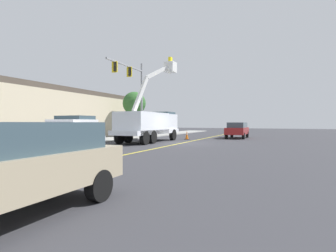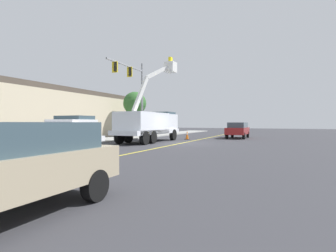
{
  "view_description": "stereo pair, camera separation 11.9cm",
  "coord_description": "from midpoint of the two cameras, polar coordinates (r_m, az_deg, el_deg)",
  "views": [
    {
      "loc": [
        -19.88,
        -8.87,
        1.68
      ],
      "look_at": [
        -0.44,
        1.03,
        1.4
      ],
      "focal_mm": 28.56,
      "sensor_mm": 36.0,
      "label": 1
    },
    {
      "loc": [
        -19.83,
        -8.98,
        1.68
      ],
      "look_at": [
        -0.44,
        1.03,
        1.4
      ],
      "focal_mm": 28.56,
      "sensor_mm": 36.0,
      "label": 2
    }
  ],
  "objects": [
    {
      "name": "service_pickup_truck",
      "position": [
        14.8,
        -23.23,
        -1.5
      ],
      "size": [
        5.73,
        2.49,
        2.06
      ],
      "color": "white",
      "rests_on": "ground"
    },
    {
      "name": "traffic_signal_mast",
      "position": [
        28.23,
        -7.54,
        8.67
      ],
      "size": [
        6.54,
        0.74,
        8.17
      ],
      "color": "gray",
      "rests_on": "ground"
    },
    {
      "name": "utility_bucket_truck",
      "position": [
        23.33,
        -4.07,
        0.59
      ],
      "size": [
        8.35,
        3.35,
        7.5
      ],
      "color": "white",
      "rests_on": "ground"
    },
    {
      "name": "sidewalk_far_side",
      "position": [
        25.55,
        -13.66,
        -2.92
      ],
      "size": [
        60.11,
        7.59,
        0.12
      ],
      "primitive_type": "cube",
      "rotation": [
        0.0,
        0.0,
        0.07
      ],
      "color": "#9E9E99",
      "rests_on": "ground"
    },
    {
      "name": "passing_minivan",
      "position": [
        29.71,
        14.47,
        -0.65
      ],
      "size": [
        4.92,
        2.22,
        1.69
      ],
      "color": "maroon",
      "rests_on": "ground"
    },
    {
      "name": "street_tree_right",
      "position": [
        32.96,
        -7.32,
        4.76
      ],
      "size": [
        2.82,
        2.82,
        5.44
      ],
      "color": "brown",
      "rests_on": "ground"
    },
    {
      "name": "traffic_cone_mid_front",
      "position": [
        26.63,
        3.92,
        -1.95
      ],
      "size": [
        0.4,
        0.4,
        0.88
      ],
      "color": "black",
      "rests_on": "ground"
    },
    {
      "name": "lane_centre_stripe",
      "position": [
        21.83,
        2.78,
        -3.67
      ],
      "size": [
        49.9,
        3.49,
        0.01
      ],
      "primitive_type": "cube",
      "rotation": [
        0.0,
        0.0,
        0.07
      ],
      "color": "yellow",
      "rests_on": "ground"
    },
    {
      "name": "traffic_cone_leading",
      "position": [
        11.94,
        -26.74,
        -5.37
      ],
      "size": [
        0.4,
        0.4,
        0.87
      ],
      "color": "black",
      "rests_on": "ground"
    },
    {
      "name": "trailing_sedan",
      "position": [
        5.46,
        -32.78,
        -6.84
      ],
      "size": [
        4.92,
        2.22,
        1.69
      ],
      "color": "tan",
      "rests_on": "ground"
    },
    {
      "name": "commercial_building_backdrop",
      "position": [
        32.01,
        -24.21,
        2.3
      ],
      "size": [
        21.68,
        10.12,
        5.18
      ],
      "color": "beige",
      "rests_on": "ground"
    },
    {
      "name": "ground",
      "position": [
        21.83,
        2.78,
        -3.68
      ],
      "size": [
        120.0,
        120.0,
        0.0
      ],
      "primitive_type": "plane",
      "color": "#38383D"
    }
  ]
}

